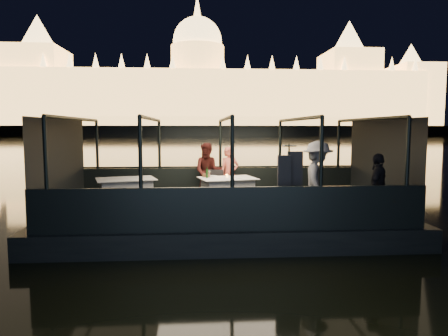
{
  "coord_description": "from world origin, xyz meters",
  "views": [
    {
      "loc": [
        -0.7,
        -9.84,
        2.54
      ],
      "look_at": [
        0.0,
        0.4,
        1.55
      ],
      "focal_mm": 32.0,
      "sensor_mm": 36.0,
      "label": 1
    }
  ],
  "objects": [
    {
      "name": "end_wall_aft",
      "position": [
        4.0,
        0.0,
        1.65
      ],
      "size": [
        0.02,
        4.0,
        2.3
      ],
      "primitive_type": null,
      "color": "black",
      "rests_on": "boat_deck"
    },
    {
      "name": "embankment",
      "position": [
        0.0,
        210.0,
        1.0
      ],
      "size": [
        400.0,
        140.0,
        6.0
      ],
      "primitive_type": "cube",
      "color": "#423D33",
      "rests_on": "ground"
    },
    {
      "name": "person_man_maroon",
      "position": [
        -0.38,
        1.58,
        1.25
      ],
      "size": [
        0.87,
        0.71,
        1.66
      ],
      "primitive_type": "imported",
      "rotation": [
        0.0,
        0.0,
        -0.12
      ],
      "color": "#3B1310",
      "rests_on": "boat_deck"
    },
    {
      "name": "chair_port_right",
      "position": [
        0.1,
        1.47,
        0.95
      ],
      "size": [
        0.53,
        0.53,
        0.91
      ],
      "primitive_type": "cube",
      "rotation": [
        0.0,
        0.0,
        -0.3
      ],
      "color": "black",
      "rests_on": "boat_deck"
    },
    {
      "name": "wine_glass_white",
      "position": [
        -0.37,
        0.6,
        1.36
      ],
      "size": [
        0.07,
        0.07,
        0.2
      ],
      "primitive_type": null,
      "rotation": [
        0.0,
        0.0,
        -0.04
      ],
      "color": "silver",
      "rests_on": "dining_table_central"
    },
    {
      "name": "cabin_roof_glass",
      "position": [
        0.0,
        0.0,
        2.8
      ],
      "size": [
        8.0,
        4.0,
        0.02
      ],
      "primitive_type": null,
      "color": "#99B2B2",
      "rests_on": "boat_deck"
    },
    {
      "name": "boat_hull",
      "position": [
        0.0,
        0.0,
        0.0
      ],
      "size": [
        8.6,
        4.4,
        1.0
      ],
      "primitive_type": "cube",
      "color": "black",
      "rests_on": "river_water"
    },
    {
      "name": "wine_glass_red",
      "position": [
        0.29,
        1.04,
        1.36
      ],
      "size": [
        0.08,
        0.08,
        0.18
      ],
      "primitive_type": null,
      "rotation": [
        0.0,
        0.0,
        -0.39
      ],
      "color": "silver",
      "rests_on": "dining_table_central"
    },
    {
      "name": "canopy_ribs",
      "position": [
        0.0,
        0.0,
        1.65
      ],
      "size": [
        8.0,
        4.0,
        2.3
      ],
      "primitive_type": null,
      "color": "black",
      "rests_on": "boat_deck"
    },
    {
      "name": "plate_near",
      "position": [
        0.42,
        0.57,
        1.27
      ],
      "size": [
        0.28,
        0.28,
        0.02
      ],
      "primitive_type": "cylinder",
      "rotation": [
        0.0,
        0.0,
        -0.09
      ],
      "color": "white",
      "rests_on": "dining_table_central"
    },
    {
      "name": "chair_port_left",
      "position": [
        -0.16,
        1.16,
        0.95
      ],
      "size": [
        0.43,
        0.43,
        0.9
      ],
      "primitive_type": "cube",
      "rotation": [
        0.0,
        0.0,
        -0.03
      ],
      "color": "black",
      "rests_on": "boat_deck"
    },
    {
      "name": "coat_stand",
      "position": [
        1.25,
        -1.54,
        1.4
      ],
      "size": [
        0.54,
        0.45,
        1.75
      ],
      "primitive_type": null,
      "rotation": [
        0.0,
        0.0,
        0.14
      ],
      "color": "black",
      "rests_on": "boat_deck"
    },
    {
      "name": "dining_table_aft",
      "position": [
        -2.54,
        0.57,
        0.89
      ],
      "size": [
        1.72,
        1.44,
        0.78
      ],
      "primitive_type": "cube",
      "rotation": [
        0.0,
        0.0,
        0.29
      ],
      "color": "silver",
      "rests_on": "boat_deck"
    },
    {
      "name": "person_woman_coral",
      "position": [
        0.24,
        1.56,
        1.25
      ],
      "size": [
        0.63,
        0.5,
        1.54
      ],
      "primitive_type": "imported",
      "rotation": [
        0.0,
        0.0,
        0.26
      ],
      "color": "#CE5E4B",
      "rests_on": "boat_deck"
    },
    {
      "name": "cabin_glass_starboard",
      "position": [
        0.0,
        -2.0,
        2.1
      ],
      "size": [
        8.0,
        0.02,
        1.4
      ],
      "primitive_type": null,
      "color": "#99B2B2",
      "rests_on": "gunwale_starboard"
    },
    {
      "name": "river_water",
      "position": [
        0.0,
        80.0,
        0.0
      ],
      "size": [
        500.0,
        500.0,
        0.0
      ],
      "primitive_type": "plane",
      "color": "black",
      "rests_on": "ground"
    },
    {
      "name": "plate_far",
      "position": [
        -0.27,
        1.02,
        1.27
      ],
      "size": [
        0.31,
        0.31,
        0.02
      ],
      "primitive_type": "cylinder",
      "rotation": [
        0.0,
        0.0,
        -0.24
      ],
      "color": "white",
      "rests_on": "dining_table_central"
    },
    {
      "name": "amber_candle",
      "position": [
        0.11,
        0.78,
        1.31
      ],
      "size": [
        0.07,
        0.07,
        0.08
      ],
      "primitive_type": "cylinder",
      "rotation": [
        0.0,
        0.0,
        0.42
      ],
      "color": "#F5A93D",
      "rests_on": "dining_table_central"
    },
    {
      "name": "cabin_glass_port",
      "position": [
        0.0,
        2.0,
        2.1
      ],
      "size": [
        8.0,
        0.02,
        1.4
      ],
      "primitive_type": null,
      "color": "#99B2B2",
      "rests_on": "gunwale_port"
    },
    {
      "name": "gunwale_starboard",
      "position": [
        0.0,
        -2.0,
        0.95
      ],
      "size": [
        8.0,
        0.08,
        0.9
      ],
      "primitive_type": "cube",
      "color": "black",
      "rests_on": "boat_deck"
    },
    {
      "name": "gunwale_port",
      "position": [
        0.0,
        2.0,
        0.95
      ],
      "size": [
        8.0,
        0.08,
        0.9
      ],
      "primitive_type": "cube",
      "color": "black",
      "rests_on": "boat_deck"
    },
    {
      "name": "passenger_stripe",
      "position": [
        2.03,
        -1.03,
        1.35
      ],
      "size": [
        0.94,
        1.29,
        1.8
      ],
      "primitive_type": "imported",
      "rotation": [
        0.0,
        0.0,
        1.3
      ],
      "color": "silver",
      "rests_on": "boat_deck"
    },
    {
      "name": "dining_table_central",
      "position": [
        0.11,
        0.64,
        0.89
      ],
      "size": [
        1.65,
        1.36,
        0.77
      ],
      "primitive_type": "cube",
      "rotation": [
        0.0,
        0.0,
        0.23
      ],
      "color": "silver",
      "rests_on": "boat_deck"
    },
    {
      "name": "end_wall_fore",
      "position": [
        -4.0,
        0.0,
        1.65
      ],
      "size": [
        0.02,
        4.0,
        2.3
      ],
      "primitive_type": null,
      "color": "black",
      "rests_on": "boat_deck"
    },
    {
      "name": "bread_basket",
      "position": [
        -0.45,
        0.87,
        1.31
      ],
      "size": [
        0.25,
        0.25,
        0.09
      ],
      "primitive_type": "cylinder",
      "rotation": [
        0.0,
        0.0,
        0.21
      ],
      "color": "brown",
      "rests_on": "dining_table_central"
    },
    {
      "name": "passenger_dark",
      "position": [
        3.25,
        -1.46,
        1.35
      ],
      "size": [
        0.87,
        0.93,
        1.53
      ],
      "primitive_type": "imported",
      "rotation": [
        0.0,
        0.0,
        4.01
      ],
      "color": "black",
      "rests_on": "boat_deck"
    },
    {
      "name": "boat_deck",
      "position": [
        0.0,
        0.0,
        0.48
      ],
      "size": [
        8.0,
        4.0,
        0.04
      ],
      "primitive_type": "cube",
      "color": "black",
      "rests_on": "boat_hull"
    },
    {
      "name": "wine_bottle",
      "position": [
        -0.44,
        0.64,
        1.42
      ],
      "size": [
        0.08,
        0.08,
        0.29
      ],
      "primitive_type": "cylinder",
      "rotation": [
        0.0,
        0.0,
        -0.32
      ],
      "color": "#153914",
      "rests_on": "dining_table_central"
    },
    {
      "name": "parliament_building",
      "position": [
        0.0,
        175.0,
        29.0
      ],
      "size": [
        220.0,
        32.0,
        60.0
      ],
      "primitive_type": null,
      "color": "#F2D18C",
      "rests_on": "embankment"
    }
  ]
}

